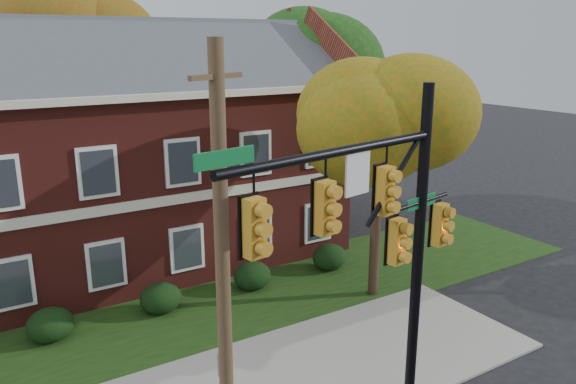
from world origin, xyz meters
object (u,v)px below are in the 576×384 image
hedge_left (50,325)px  hedge_center (161,298)px  hedge_right (252,276)px  tree_right_rear (331,57)px  traffic_signal (381,231)px  apartment_building (108,144)px  tree_far_rear (88,42)px  sign_post (223,377)px  hedge_far_right (329,257)px  tree_near_right (388,110)px  utility_pole (223,267)px

hedge_left → hedge_center: size_ratio=1.00×
hedge_center → hedge_right: (3.50, 0.00, 0.00)m
tree_right_rear → traffic_signal: tree_right_rear is taller
apartment_building → hedge_left: bearing=-123.7°
tree_right_rear → tree_far_rear: bearing=145.0°
apartment_building → hedge_left: (-3.50, -5.25, -4.46)m
hedge_left → traffic_signal: size_ratio=0.17×
tree_far_rear → sign_post: bearing=-96.1°
hedge_far_right → traffic_signal: (-4.79, -8.37, 4.47)m
apartment_building → sign_post: size_ratio=9.12×
tree_near_right → hedge_far_right: bearing=94.5°
hedge_center → traffic_signal: 9.74m
tree_near_right → tree_far_rear: 17.12m
hedge_left → utility_pole: size_ratio=0.16×
hedge_left → traffic_signal: bearing=-55.7°
utility_pole → traffic_signal: bearing=-40.0°
hedge_far_right → traffic_signal: 10.63m
hedge_center → tree_near_right: bearing=-21.4°
hedge_far_right → tree_far_rear: bearing=113.4°
apartment_building → tree_far_rear: bearing=80.3°
sign_post → tree_near_right: bearing=9.3°
utility_pole → sign_post: utility_pole is taller
hedge_right → hedge_far_right: 3.50m
apartment_building → tree_far_rear: tree_far_rear is taller
hedge_center → tree_far_rear: (1.34, 13.09, 8.32)m
hedge_left → hedge_center: (3.50, 0.00, 0.00)m
hedge_left → hedge_far_right: size_ratio=1.00×
hedge_right → tree_right_rear: 12.50m
hedge_far_right → tree_near_right: bearing=-85.5°
hedge_far_right → utility_pole: utility_pole is taller
apartment_building → utility_pole: 12.74m
hedge_center → utility_pole: bearing=-98.4°
hedge_center → utility_pole: size_ratio=0.16×
utility_pole → hedge_right: bearing=34.0°
hedge_center → tree_right_rear: bearing=28.4°
tree_near_right → hedge_center: bearing=158.6°
hedge_far_right → utility_pole: (-8.10, -7.44, 4.03)m
apartment_building → sign_post: 12.32m
traffic_signal → hedge_left: bearing=113.3°
hedge_left → hedge_center: bearing=0.0°
apartment_building → tree_near_right: (7.22, -8.09, 1.68)m
hedge_right → utility_pole: 9.63m
apartment_building → hedge_left: 7.73m
tree_right_rear → utility_pole: tree_right_rear is taller
utility_pole → hedge_center: bearing=57.4°
tree_near_right → tree_right_rear: tree_right_rear is taller
traffic_signal → sign_post: (-2.95, 1.86, -3.59)m
hedge_left → hedge_far_right: bearing=0.0°
traffic_signal → tree_far_rear: bearing=81.3°
hedge_right → hedge_far_right: (3.50, 0.00, 0.00)m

